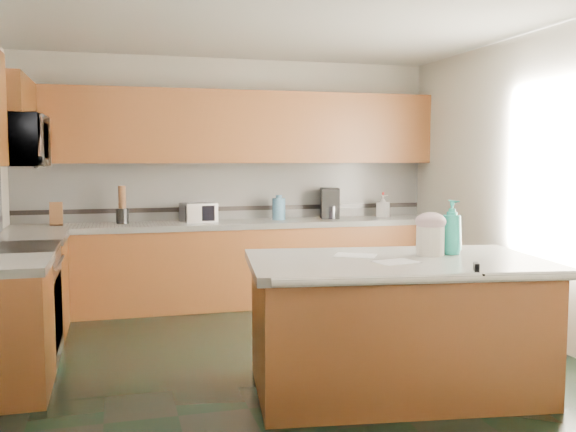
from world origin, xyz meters
name	(u,v)px	position (x,y,z in m)	size (l,w,h in m)	color
floor	(281,360)	(0.00, 0.00, 0.00)	(4.60, 4.60, 0.00)	black
ceiling	(281,13)	(0.00, 0.00, 2.70)	(4.60, 4.60, 0.00)	white
wall_back	(229,181)	(0.00, 2.32, 1.35)	(4.60, 0.04, 2.70)	silver
wall_front	(417,218)	(0.00, -2.32, 1.35)	(4.60, 0.04, 2.70)	silver
wall_right	(539,187)	(2.32, 0.00, 1.35)	(0.04, 4.60, 2.70)	silver
back_base_cab	(235,266)	(0.00, 2.00, 0.43)	(4.60, 0.60, 0.86)	#3E1F09
back_countertop	(235,224)	(0.00, 2.00, 0.89)	(4.60, 0.64, 0.06)	white
back_upper_cab	(232,127)	(0.00, 2.13, 1.94)	(4.60, 0.33, 0.78)	#3E1F09
back_backsplash	(230,191)	(0.00, 2.29, 1.24)	(4.60, 0.02, 0.63)	silver
back_accent_band	(230,208)	(0.00, 2.28, 1.04)	(4.60, 0.01, 0.05)	black
left_base_cab_rear	(31,289)	(-2.00, 1.29, 0.43)	(0.60, 0.82, 0.86)	#3E1F09
left_counter_rear	(29,238)	(-2.00, 1.29, 0.89)	(0.64, 0.82, 0.06)	white
left_base_cab_front	(2,333)	(-2.00, -0.24, 0.43)	(0.60, 0.72, 0.86)	#3E1F09
left_counter_front	(0,266)	(-2.00, -0.24, 0.89)	(0.64, 0.72, 0.06)	white
left_upper_cab_rear	(10,120)	(-2.13, 1.42, 1.94)	(0.33, 1.09, 0.78)	#3E1F09
range_body	(18,307)	(-2.00, 0.50, 0.44)	(0.60, 0.76, 0.88)	#B7B7BC
range_oven_door	(58,310)	(-1.71, 0.50, 0.40)	(0.02, 0.68, 0.55)	black
range_cooktop	(16,249)	(-2.00, 0.50, 0.90)	(0.62, 0.78, 0.04)	black
range_handle	(60,263)	(-1.68, 0.50, 0.78)	(0.02, 0.02, 0.66)	#B7B7BC
microwave	(12,141)	(-2.00, 0.50, 1.73)	(0.73, 0.50, 0.41)	#B7B7BC
island_base	(395,329)	(0.59, -0.83, 0.43)	(1.89, 1.08, 0.86)	#3E1F09
island_top	(396,263)	(0.59, -0.83, 0.89)	(1.99, 1.18, 0.06)	white
island_bullnose	(438,279)	(0.59, -1.42, 0.89)	(0.06, 0.06, 1.99)	white
treat_jar	(430,241)	(0.89, -0.75, 1.02)	(0.20, 0.20, 0.21)	white
treat_jar_lid	(431,222)	(0.89, -0.75, 1.16)	(0.22, 0.22, 0.13)	#C9A3AA
treat_jar_knob	(431,215)	(0.89, -0.75, 1.20)	(0.02, 0.02, 0.07)	tan
treat_jar_knob_end_l	(426,215)	(0.86, -0.75, 1.20)	(0.04, 0.04, 0.04)	tan
treat_jar_knob_end_r	(435,215)	(0.93, -0.75, 1.20)	(0.04, 0.04, 0.04)	tan
soap_bottle_island	(452,227)	(1.07, -0.73, 1.11)	(0.15, 0.15, 0.39)	#27B0A0
paper_sheet_a	(396,262)	(0.53, -0.96, 0.92)	(0.28, 0.21, 0.00)	white
paper_sheet_b	(355,255)	(0.38, -0.63, 0.92)	(0.29, 0.22, 0.00)	white
clamp_body	(476,269)	(0.86, -1.40, 0.93)	(0.03, 0.09, 0.08)	black
clamp_handle	(481,274)	(0.86, -1.46, 0.91)	(0.01, 0.01, 0.06)	black
knife_block	(56,214)	(-1.83, 2.05, 1.04)	(0.13, 0.11, 0.23)	#472814
utensil_crock	(122,216)	(-1.18, 2.08, 1.00)	(0.13, 0.13, 0.16)	black
utensil_bundle	(122,197)	(-1.18, 2.08, 1.20)	(0.08, 0.08, 0.24)	#472814
toaster_oven	(199,213)	(-0.38, 2.05, 1.02)	(0.35, 0.24, 0.20)	#B7B7BC
toaster_oven_door	(200,213)	(-0.38, 1.94, 1.02)	(0.31, 0.01, 0.16)	black
paper_towel	(278,209)	(0.51, 2.10, 1.04)	(0.11, 0.11, 0.24)	white
paper_towel_base	(278,219)	(0.51, 2.10, 0.93)	(0.16, 0.16, 0.01)	#B7B7BC
water_jug	(279,209)	(0.51, 2.06, 1.04)	(0.15, 0.15, 0.24)	#5388AF
water_jug_neck	(279,197)	(0.51, 2.06, 1.18)	(0.07, 0.07, 0.03)	#5388AF
coffee_maker	(330,203)	(1.11, 2.08, 1.09)	(0.20, 0.22, 0.35)	black
coffee_carafe	(331,212)	(1.11, 2.03, 0.99)	(0.14, 0.14, 0.14)	black
soap_bottle_back	(383,206)	(1.75, 2.05, 1.05)	(0.12, 0.12, 0.26)	white
soap_back_cap	(383,194)	(1.75, 2.05, 1.20)	(0.02, 0.02, 0.03)	red
window_light_proxy	(552,171)	(2.29, -0.20, 1.50)	(0.02, 1.40, 1.10)	white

